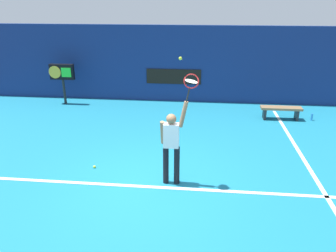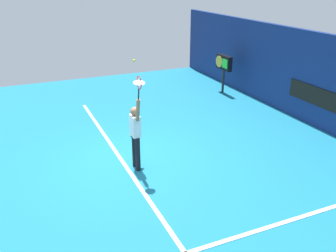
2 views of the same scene
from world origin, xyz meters
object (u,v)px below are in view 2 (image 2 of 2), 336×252
(tennis_racket, at_px, (139,84))
(spare_ball, at_px, (131,135))
(tennis_ball, at_px, (134,61))
(scoreboard_clock, at_px, (224,64))
(tennis_player, at_px, (136,133))

(tennis_racket, xyz_separation_m, spare_ball, (-2.39, 0.50, -2.35))
(tennis_ball, distance_m, spare_ball, 3.61)
(tennis_ball, distance_m, scoreboard_clock, 7.67)
(tennis_ball, bearing_deg, tennis_player, 170.40)
(tennis_racket, relative_size, spare_ball, 9.19)
(tennis_player, distance_m, tennis_racket, 1.43)
(tennis_player, xyz_separation_m, tennis_ball, (0.17, -0.03, 1.87))
(tennis_racket, xyz_separation_m, scoreboard_clock, (-5.22, 5.56, -1.15))
(tennis_racket, height_order, spare_ball, tennis_racket)
(tennis_racket, distance_m, spare_ball, 3.38)
(tennis_player, distance_m, spare_ball, 2.27)
(tennis_player, height_order, scoreboard_clock, tennis_player)
(tennis_racket, height_order, scoreboard_clock, tennis_racket)
(tennis_player, bearing_deg, tennis_racket, -0.62)
(tennis_player, relative_size, spare_ball, 29.22)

